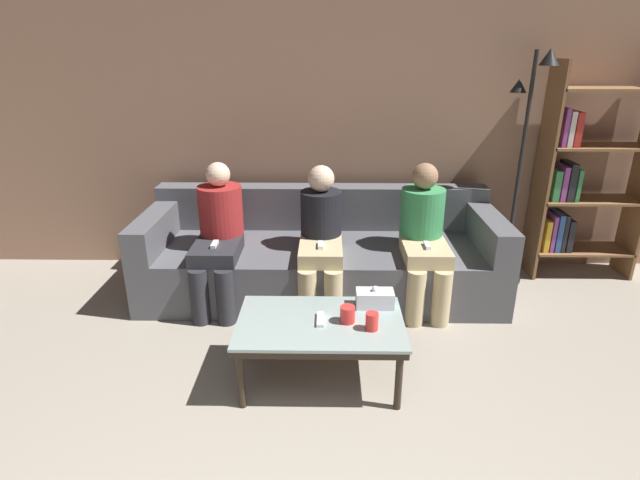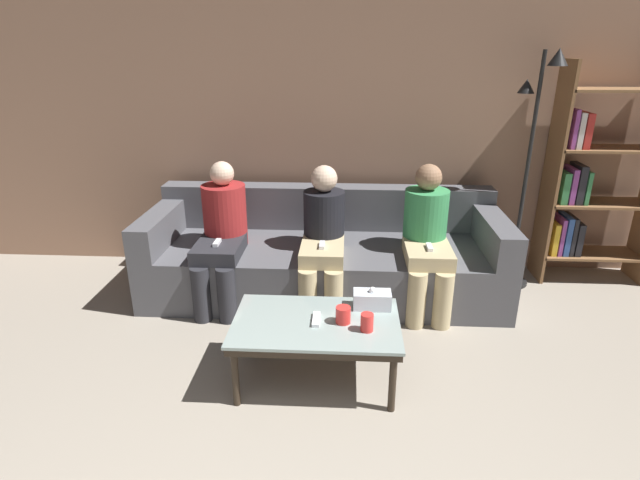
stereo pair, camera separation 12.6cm
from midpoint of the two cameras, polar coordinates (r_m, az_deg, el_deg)
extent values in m
cube|color=#9E755B|center=(4.24, 1.84, 14.02)|extent=(12.00, 0.06, 2.60)
cube|color=#515156|center=(3.93, 1.40, -3.20)|extent=(2.71, 0.98, 0.41)
cube|color=#515156|center=(4.16, 1.63, 3.81)|extent=(2.71, 0.20, 0.36)
cube|color=#515156|center=(4.05, -16.77, 1.60)|extent=(0.18, 0.98, 0.25)
cube|color=#515156|center=(3.98, 19.98, 0.87)|extent=(0.18, 0.98, 0.25)
cube|color=#8C9E99|center=(2.83, 0.84, -9.39)|extent=(0.94, 0.59, 0.02)
cube|color=#2D2319|center=(2.85, 0.84, -9.89)|extent=(0.92, 0.58, 0.04)
cylinder|color=#2D2319|center=(2.79, -8.33, -15.41)|extent=(0.04, 0.04, 0.33)
cylinder|color=#2D2319|center=(2.76, 9.62, -15.96)|extent=(0.04, 0.04, 0.33)
cylinder|color=#2D2319|center=(3.20, -6.60, -10.21)|extent=(0.04, 0.04, 0.33)
cylinder|color=#2D2319|center=(3.17, 8.72, -10.61)|extent=(0.04, 0.04, 0.33)
cylinder|color=red|center=(2.80, 3.96, -8.55)|extent=(0.08, 0.08, 0.10)
cylinder|color=red|center=(2.73, 6.72, -9.34)|extent=(0.07, 0.07, 0.10)
cube|color=silver|center=(2.96, 7.19, -6.80)|extent=(0.22, 0.12, 0.10)
sphere|color=white|center=(2.94, 7.25, -5.73)|extent=(0.04, 0.04, 0.04)
cube|color=white|center=(2.82, 0.85, -9.06)|extent=(0.04, 0.15, 0.02)
cube|color=brown|center=(4.41, 25.68, 6.64)|extent=(0.02, 0.32, 1.75)
cube|color=brown|center=(4.76, 28.93, -1.33)|extent=(0.80, 0.32, 0.02)
cube|color=gold|center=(4.58, 25.62, 0.39)|extent=(0.04, 0.24, 0.27)
cube|color=#8E4293|center=(4.59, 26.20, 0.61)|extent=(0.03, 0.24, 0.31)
cube|color=#33569E|center=(4.61, 26.77, 0.67)|extent=(0.04, 0.24, 0.32)
cube|color=#232328|center=(4.63, 27.25, 0.64)|extent=(0.03, 0.24, 0.32)
cube|color=#232328|center=(4.66, 27.79, 0.34)|extent=(0.05, 0.24, 0.27)
cube|color=brown|center=(4.63, 29.87, 3.69)|extent=(0.80, 0.32, 0.02)
cube|color=#38844C|center=(4.47, 26.54, 5.54)|extent=(0.05, 0.24, 0.25)
cube|color=#8E4293|center=(4.49, 27.25, 5.67)|extent=(0.04, 0.24, 0.28)
cube|color=#232328|center=(4.51, 27.96, 5.78)|extent=(0.05, 0.24, 0.31)
cube|color=#38844C|center=(4.53, 28.53, 5.46)|extent=(0.03, 0.24, 0.26)
cube|color=brown|center=(4.54, 30.87, 8.95)|extent=(0.80, 0.32, 0.02)
cube|color=#8E4293|center=(4.38, 27.40, 11.32)|extent=(0.03, 0.24, 0.29)
cube|color=silver|center=(4.40, 27.92, 11.11)|extent=(0.04, 0.24, 0.27)
cube|color=red|center=(4.42, 28.57, 11.00)|extent=(0.05, 0.24, 0.26)
cube|color=brown|center=(4.49, 31.93, 14.37)|extent=(0.80, 0.32, 0.02)
cylinder|color=black|center=(4.46, 21.67, -4.41)|extent=(0.26, 0.26, 0.02)
cylinder|color=black|center=(4.18, 23.30, 6.74)|extent=(0.03, 0.03, 1.81)
cone|color=black|center=(4.12, 26.46, 18.23)|extent=(0.14, 0.14, 0.12)
cone|color=black|center=(4.10, 23.38, 15.85)|extent=(0.12, 0.12, 0.10)
cylinder|color=#28282D|center=(3.61, -12.44, -6.08)|extent=(0.13, 0.13, 0.41)
cylinder|color=#28282D|center=(3.56, -9.63, -6.21)|extent=(0.13, 0.13, 0.41)
cube|color=#28282D|center=(3.68, -10.49, -1.00)|extent=(0.33, 0.45, 0.10)
cylinder|color=maroon|center=(3.82, -9.90, 2.80)|extent=(0.33, 0.33, 0.47)
sphere|color=beige|center=(3.74, -10.20, 7.50)|extent=(0.18, 0.18, 0.18)
cube|color=white|center=(3.61, -10.72, -0.31)|extent=(0.04, 0.12, 0.02)
cylinder|color=tan|center=(3.48, -0.38, -6.56)|extent=(0.13, 0.13, 0.41)
cylinder|color=tan|center=(3.48, 2.60, -6.63)|extent=(0.13, 0.13, 0.41)
cube|color=tan|center=(3.58, 1.28, -1.28)|extent=(0.31, 0.45, 0.10)
cylinder|color=black|center=(3.73, 1.43, 2.37)|extent=(0.31, 0.31, 0.43)
sphere|color=beige|center=(3.64, 1.47, 7.03)|extent=(0.19, 0.19, 0.19)
cube|color=white|center=(3.51, 1.26, -0.58)|extent=(0.04, 0.12, 0.02)
cylinder|color=tan|center=(3.53, 11.97, -6.69)|extent=(0.13, 0.13, 0.41)
cylinder|color=tan|center=(3.56, 14.85, -6.69)|extent=(0.13, 0.13, 0.41)
cube|color=tan|center=(3.63, 13.19, -1.48)|extent=(0.32, 0.45, 0.10)
cylinder|color=#388E51|center=(3.78, 12.88, 2.26)|extent=(0.32, 0.32, 0.45)
sphere|color=#997051|center=(3.69, 13.28, 6.99)|extent=(0.19, 0.19, 0.19)
cube|color=white|center=(3.57, 13.39, -0.79)|extent=(0.04, 0.12, 0.02)
camera|label=1|loc=(0.06, -88.89, 0.43)|focal=28.00mm
camera|label=2|loc=(0.06, 91.11, -0.43)|focal=28.00mm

